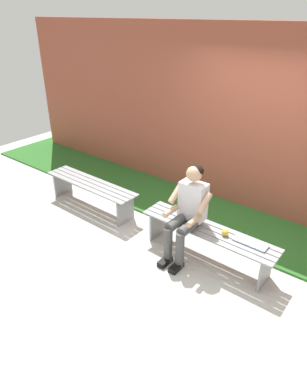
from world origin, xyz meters
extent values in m
cube|color=beige|center=(1.09, 1.00, -0.02)|extent=(10.00, 7.00, 0.04)
cube|color=#2D6B28|center=(1.09, -1.45, 0.01)|extent=(9.00, 2.21, 0.03)
cube|color=#9E4C38|center=(0.50, -1.66, 1.40)|extent=(9.50, 0.24, 2.80)
cube|color=gray|center=(0.00, -0.15, 0.44)|extent=(1.85, 0.12, 0.02)
cube|color=gray|center=(0.00, -0.05, 0.44)|extent=(1.85, 0.12, 0.02)
cube|color=gray|center=(0.00, 0.05, 0.44)|extent=(1.85, 0.12, 0.02)
cube|color=gray|center=(0.00, 0.15, 0.44)|extent=(1.85, 0.12, 0.02)
cube|color=gray|center=(-0.80, 0.01, 0.21)|extent=(0.04, 0.35, 0.43)
cube|color=gray|center=(0.80, -0.01, 0.21)|extent=(0.04, 0.35, 0.43)
cube|color=gray|center=(2.17, -0.15, 0.44)|extent=(1.76, 0.11, 0.02)
cube|color=gray|center=(2.17, -0.05, 0.44)|extent=(1.76, 0.11, 0.02)
cube|color=gray|center=(2.17, 0.05, 0.44)|extent=(1.76, 0.11, 0.02)
cube|color=gray|center=(2.18, 0.15, 0.44)|extent=(1.76, 0.11, 0.02)
cube|color=gray|center=(1.41, 0.01, 0.21)|extent=(0.04, 0.35, 0.43)
cube|color=gray|center=(2.93, -0.01, 0.21)|extent=(0.04, 0.35, 0.43)
cube|color=silver|center=(0.25, -0.02, 0.77)|extent=(0.34, 0.20, 0.50)
sphere|color=tan|center=(0.25, -0.01, 1.15)|extent=(0.20, 0.20, 0.20)
ellipsoid|color=black|center=(0.25, -0.04, 1.18)|extent=(0.20, 0.19, 0.15)
cylinder|color=#4C4C4C|center=(0.16, 0.18, 0.52)|extent=(0.13, 0.40, 0.13)
cylinder|color=#4C4C4C|center=(0.34, 0.18, 0.52)|extent=(0.13, 0.40, 0.13)
cylinder|color=#4C4C4C|center=(0.16, 0.38, 0.26)|extent=(0.11, 0.11, 0.52)
cube|color=black|center=(0.16, 0.44, 0.04)|extent=(0.10, 0.22, 0.07)
cylinder|color=#4C4C4C|center=(0.34, 0.38, 0.26)|extent=(0.11, 0.11, 0.52)
cube|color=black|center=(0.34, 0.44, 0.04)|extent=(0.10, 0.22, 0.07)
cylinder|color=tan|center=(0.04, 0.06, 0.84)|extent=(0.08, 0.28, 0.23)
cylinder|color=tan|center=(0.08, 0.22, 0.66)|extent=(0.07, 0.26, 0.07)
cylinder|color=tan|center=(0.46, 0.06, 0.84)|extent=(0.08, 0.28, 0.23)
cylinder|color=tan|center=(0.43, 0.22, 0.66)|extent=(0.07, 0.26, 0.07)
sphere|color=gold|center=(-0.24, -0.01, 0.49)|extent=(0.09, 0.09, 0.09)
cube|color=white|center=(-0.66, -0.04, 0.46)|extent=(0.20, 0.15, 0.02)
cube|color=white|center=(-0.45, -0.05, 0.46)|extent=(0.20, 0.15, 0.02)
cube|color=#1E478C|center=(-0.56, -0.05, 0.45)|extent=(0.41, 0.16, 0.01)
camera|label=1|loc=(-1.72, 3.31, 2.91)|focal=32.38mm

